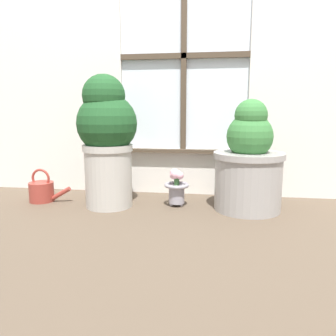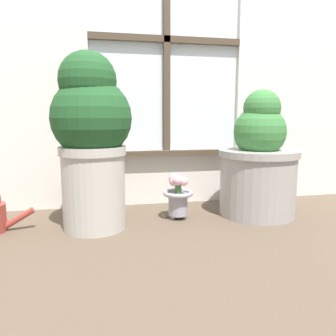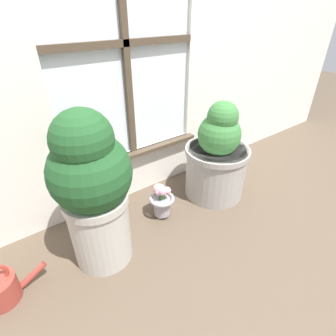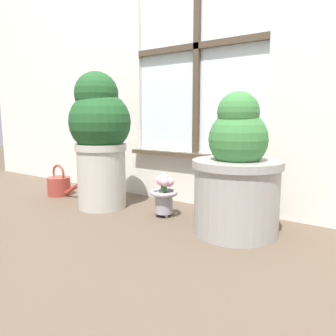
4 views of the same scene
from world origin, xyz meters
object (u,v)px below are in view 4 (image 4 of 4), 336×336
at_px(flower_vase, 164,193).
at_px(watering_can, 59,185).
at_px(potted_plant_left, 100,136).
at_px(potted_plant_right, 237,175).

xyz_separation_m(flower_vase, watering_can, (-0.87, -0.03, -0.06)).
distance_m(potted_plant_left, flower_vase, 0.51).
xyz_separation_m(potted_plant_left, flower_vase, (0.41, 0.07, -0.30)).
bearing_deg(watering_can, potted_plant_right, 0.45).
bearing_deg(potted_plant_right, watering_can, -179.55).
xyz_separation_m(potted_plant_right, watering_can, (-1.29, -0.01, -0.20)).
bearing_deg(flower_vase, potted_plant_right, -2.31).
height_order(potted_plant_left, potted_plant_right, potted_plant_left).
bearing_deg(potted_plant_left, flower_vase, 9.23).
relative_size(flower_vase, watering_can, 0.83).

